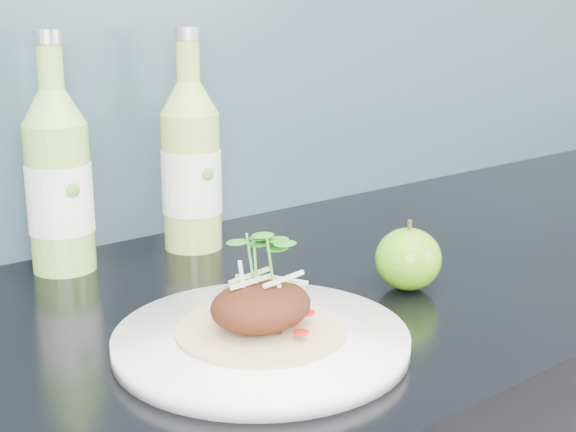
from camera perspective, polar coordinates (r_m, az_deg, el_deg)
name	(u,v)px	position (r m, az deg, el deg)	size (l,w,h in m)	color
dinner_plate	(261,340)	(0.74, -1.91, -8.84)	(0.30, 0.30, 0.02)	white
pork_taco	(261,303)	(0.73, -1.94, -6.20)	(0.16, 0.16, 0.10)	tan
green_apple	(408,259)	(0.89, 8.55, -3.04)	(0.08, 0.08, 0.08)	#368A0F
cider_bottle_left	(59,182)	(0.96, -15.98, 2.33)	(0.08, 0.08, 0.28)	#8BC050
cider_bottle_right	(191,167)	(1.02, -6.90, 3.48)	(0.10, 0.10, 0.28)	#A4C351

